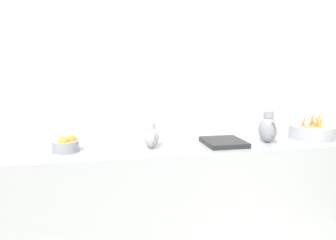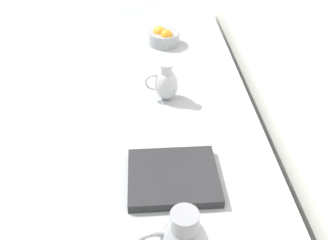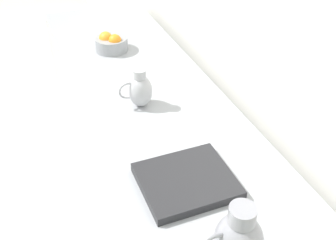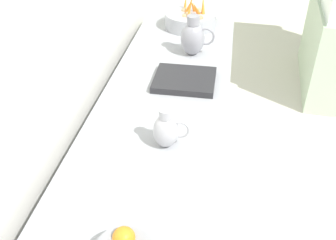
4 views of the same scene
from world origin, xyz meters
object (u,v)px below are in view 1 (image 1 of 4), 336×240
at_px(orange_bowl, 66,145).
at_px(metal_pitcher_short, 151,137).
at_px(metal_pitcher_tall, 268,128).
at_px(vegetable_colander, 312,131).

bearing_deg(orange_bowl, metal_pitcher_short, 87.53).
height_order(metal_pitcher_tall, metal_pitcher_short, metal_pitcher_tall).
xyz_separation_m(orange_bowl, metal_pitcher_short, (0.03, 0.61, 0.04)).
xyz_separation_m(vegetable_colander, orange_bowl, (0.03, -2.00, -0.01)).
xyz_separation_m(metal_pitcher_tall, metal_pitcher_short, (-0.01, -0.94, -0.03)).
bearing_deg(metal_pitcher_short, metal_pitcher_tall, 89.19).
relative_size(vegetable_colander, metal_pitcher_tall, 1.48).
distance_m(orange_bowl, metal_pitcher_short, 0.62).
bearing_deg(metal_pitcher_tall, metal_pitcher_short, -90.81).
height_order(orange_bowl, metal_pitcher_short, metal_pitcher_short).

